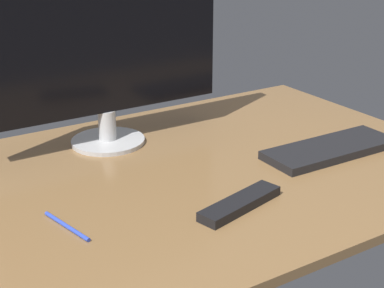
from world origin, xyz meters
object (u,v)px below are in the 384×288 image
object	(u,v)px
pen	(67,226)
tv_remote	(240,203)
keyboard	(331,149)
monitor	(103,52)

from	to	relation	value
pen	tv_remote	bearing A→B (deg)	59.02
pen	keyboard	bearing A→B (deg)	77.97
monitor	pen	size ratio (longest dim) A/B	4.38
monitor	pen	bearing A→B (deg)	-125.05
monitor	keyboard	distance (cm)	58.67
monitor	keyboard	bearing A→B (deg)	-39.18
keyboard	monitor	bearing A→B (deg)	141.87
monitor	pen	xyz separation A→B (cm)	(-24.06, -34.65, -22.50)
tv_remote	pen	xyz separation A→B (cm)	(-31.36, 10.53, -0.58)
tv_remote	pen	size ratio (longest dim) A/B	1.44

